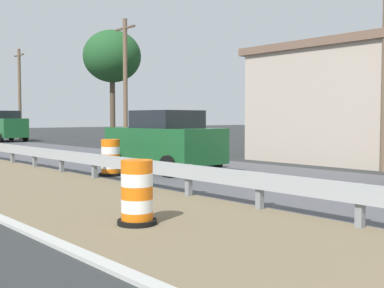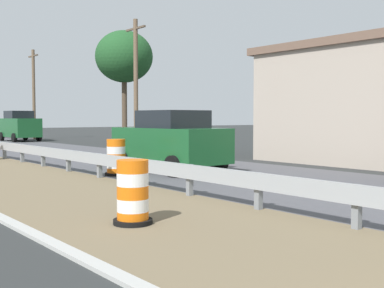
{
  "view_description": "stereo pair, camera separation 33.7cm",
  "coord_description": "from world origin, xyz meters",
  "px_view_note": "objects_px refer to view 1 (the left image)",
  "views": [
    {
      "loc": [
        -4.17,
        1.35,
        1.74
      ],
      "look_at": [
        2.36,
        8.79,
        1.19
      ],
      "focal_mm": 45.04,
      "sensor_mm": 36.0,
      "label": 1
    },
    {
      "loc": [
        -3.91,
        1.13,
        1.74
      ],
      "look_at": [
        2.36,
        8.79,
        1.19
      ],
      "focal_mm": 45.04,
      "sensor_mm": 36.0,
      "label": 2
    }
  ],
  "objects_px": {
    "traffic_barrel_close": "(137,195)",
    "utility_pole_mid": "(125,82)",
    "car_trailing_near_lane": "(6,126)",
    "traffic_barrel_mid": "(111,159)",
    "utility_pole_far": "(20,92)",
    "car_lead_near_lane": "(164,141)"
  },
  "relations": [
    {
      "from": "car_lead_near_lane",
      "to": "utility_pole_mid",
      "type": "relative_size",
      "value": 0.58
    },
    {
      "from": "traffic_barrel_close",
      "to": "traffic_barrel_mid",
      "type": "bearing_deg",
      "value": 61.93
    },
    {
      "from": "traffic_barrel_close",
      "to": "utility_pole_far",
      "type": "height_order",
      "value": "utility_pole_far"
    },
    {
      "from": "car_lead_near_lane",
      "to": "traffic_barrel_mid",
      "type": "bearing_deg",
      "value": 83.42
    },
    {
      "from": "traffic_barrel_close",
      "to": "traffic_barrel_mid",
      "type": "xyz_separation_m",
      "value": [
        3.19,
        5.98,
        0.02
      ]
    },
    {
      "from": "car_lead_near_lane",
      "to": "utility_pole_mid",
      "type": "height_order",
      "value": "utility_pole_mid"
    },
    {
      "from": "traffic_barrel_close",
      "to": "car_trailing_near_lane",
      "type": "xyz_separation_m",
      "value": [
        8.45,
        28.87,
        0.64
      ]
    },
    {
      "from": "traffic_barrel_mid",
      "to": "utility_pole_mid",
      "type": "distance_m",
      "value": 12.25
    },
    {
      "from": "car_lead_near_lane",
      "to": "car_trailing_near_lane",
      "type": "height_order",
      "value": "car_trailing_near_lane"
    },
    {
      "from": "utility_pole_far",
      "to": "car_trailing_near_lane",
      "type": "bearing_deg",
      "value": -129.21
    },
    {
      "from": "car_lead_near_lane",
      "to": "utility_pole_far",
      "type": "xyz_separation_m",
      "value": [
        5.42,
        25.6,
        2.75
      ]
    },
    {
      "from": "car_trailing_near_lane",
      "to": "traffic_barrel_mid",
      "type": "bearing_deg",
      "value": -13.42
    },
    {
      "from": "car_trailing_near_lane",
      "to": "car_lead_near_lane",
      "type": "bearing_deg",
      "value": -8.71
    },
    {
      "from": "traffic_barrel_close",
      "to": "utility_pole_far",
      "type": "xyz_separation_m",
      "value": [
        10.54,
        31.44,
        3.26
      ]
    },
    {
      "from": "traffic_barrel_close",
      "to": "car_trailing_near_lane",
      "type": "distance_m",
      "value": 30.09
    },
    {
      "from": "car_trailing_near_lane",
      "to": "utility_pole_mid",
      "type": "bearing_deg",
      "value": 6.5
    },
    {
      "from": "traffic_barrel_mid",
      "to": "car_trailing_near_lane",
      "type": "distance_m",
      "value": 23.49
    },
    {
      "from": "utility_pole_far",
      "to": "traffic_barrel_mid",
      "type": "bearing_deg",
      "value": -106.1
    },
    {
      "from": "traffic_barrel_close",
      "to": "utility_pole_mid",
      "type": "xyz_separation_m",
      "value": [
        10.07,
        15.6,
        3.2
      ]
    },
    {
      "from": "traffic_barrel_mid",
      "to": "car_trailing_near_lane",
      "type": "relative_size",
      "value": 0.27
    },
    {
      "from": "traffic_barrel_close",
      "to": "car_trailing_near_lane",
      "type": "relative_size",
      "value": 0.26
    },
    {
      "from": "car_trailing_near_lane",
      "to": "traffic_barrel_close",
      "type": "bearing_deg",
      "value": -16.79
    }
  ]
}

